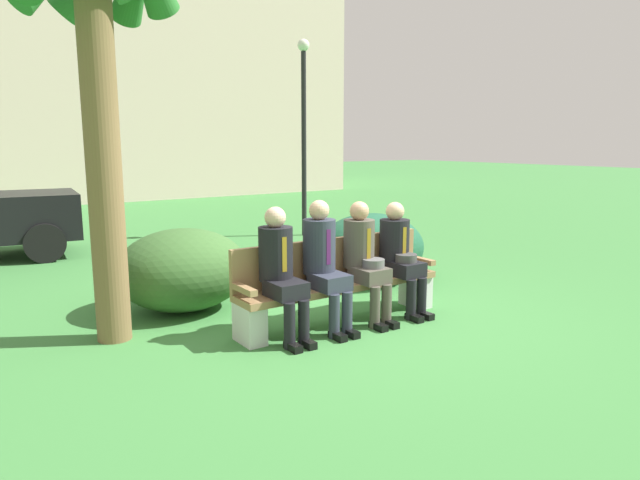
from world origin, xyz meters
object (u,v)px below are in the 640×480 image
seated_man_leftmost (280,267)px  street_lamp (304,119)px  park_bench (338,282)px  shrub_mid_lawn (183,270)px  seated_man_rightmost (400,252)px  shrub_near_bench (371,247)px  building_backdrop (121,69)px  palm_tree_tall (92,11)px  seated_man_centerright (364,255)px  seated_man_centerleft (324,259)px

seated_man_leftmost → street_lamp: 6.53m
park_bench → shrub_mid_lawn: shrub_mid_lawn is taller
seated_man_rightmost → shrub_mid_lawn: bearing=142.8°
shrub_near_bench → building_backdrop: bearing=85.4°
seated_man_rightmost → street_lamp: size_ratio=0.32×
palm_tree_tall → building_backdrop: building_backdrop is taller
shrub_near_bench → street_lamp: size_ratio=0.39×
park_bench → seated_man_centerright: size_ratio=1.85×
seated_man_rightmost → building_backdrop: building_backdrop is taller
seated_man_centerleft → park_bench: bearing=24.8°
seated_man_centerleft → building_backdrop: 18.35m
seated_man_rightmost → shrub_mid_lawn: 2.51m
seated_man_centerleft → shrub_near_bench: (1.75, 1.33, -0.27)m
shrub_mid_lawn → street_lamp: street_lamp is taller
seated_man_leftmost → shrub_near_bench: bearing=30.5°
park_bench → shrub_mid_lawn: bearing=131.7°
seated_man_centerleft → seated_man_rightmost: seated_man_centerleft is taller
seated_man_centerleft → shrub_near_bench: bearing=37.4°
seated_man_rightmost → palm_tree_tall: 3.91m
seated_man_leftmost → seated_man_centerright: 1.05m
street_lamp → seated_man_leftmost: bearing=-125.1°
seated_man_leftmost → building_backdrop: bearing=78.6°
seated_man_centerright → street_lamp: bearing=63.4°
seated_man_centerleft → palm_tree_tall: size_ratio=0.31×
shrub_near_bench → shrub_mid_lawn: shrub_near_bench is taller
park_bench → street_lamp: 6.10m
palm_tree_tall → shrub_near_bench: palm_tree_tall is taller
shrub_near_bench → shrub_mid_lawn: (-2.69, 0.16, -0.00)m
seated_man_centerright → palm_tree_tall: (-2.43, 0.96, 2.38)m
seated_man_leftmost → seated_man_centerleft: bearing=0.4°
palm_tree_tall → street_lamp: 6.58m
seated_man_rightmost → shrub_mid_lawn: (-1.99, 1.51, -0.23)m
seated_man_centerleft → building_backdrop: bearing=80.2°
seated_man_leftmost → park_bench: bearing=9.2°
seated_man_centerright → building_backdrop: (2.52, 17.69, 3.91)m
park_bench → shrub_mid_lawn: 1.83m
seated_man_centerright → palm_tree_tall: palm_tree_tall is taller
street_lamp → building_backdrop: building_backdrop is taller
palm_tree_tall → building_backdrop: size_ratio=0.27×
seated_man_rightmost → seated_man_centerleft: bearing=179.2°
seated_man_rightmost → building_backdrop: (2.01, 17.69, 3.93)m
palm_tree_tall → street_lamp: bearing=40.0°
seated_man_centerright → shrub_mid_lawn: size_ratio=0.86×
park_bench → seated_man_rightmost: seated_man_rightmost is taller
building_backdrop → palm_tree_tall: bearing=-106.5°
seated_man_leftmost → palm_tree_tall: palm_tree_tall is taller
seated_man_leftmost → seated_man_centerleft: size_ratio=0.97×
seated_man_centerright → building_backdrop: building_backdrop is taller
park_bench → seated_man_centerleft: seated_man_centerleft is taller
park_bench → palm_tree_tall: 3.53m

